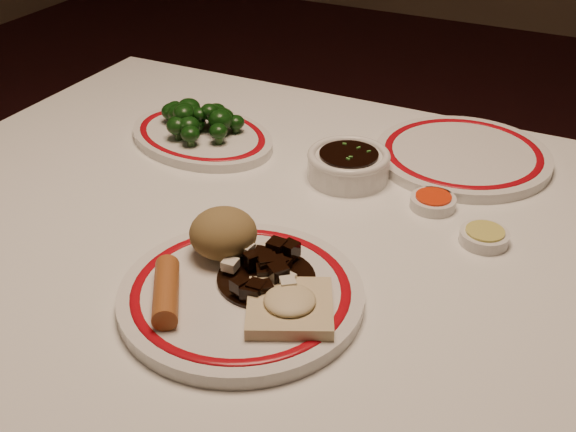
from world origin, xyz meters
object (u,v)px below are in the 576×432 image
Objects in this scene: broccoli_pile at (196,118)px; soy_bowl at (348,166)px; dining_table at (287,281)px; fried_wonton at (290,306)px; spring_roll at (166,291)px; stirfry_heap at (266,272)px; main_plate at (241,295)px; rice_mound at (223,233)px; broccoli_plate at (202,136)px.

soy_bowl is (0.27, -0.01, -0.02)m from broccoli_pile.
dining_table is 9.66× the size of fried_wonton.
fried_wonton is at bearing -14.87° from spring_roll.
stirfry_heap is at bearing -85.93° from soy_bowl.
soy_bowl is at bearing 102.00° from fried_wonton.
fried_wonton is (0.07, -0.01, 0.02)m from main_plate.
spring_roll is 0.89× the size of stirfry_heap.
soy_bowl is at bearing 90.70° from main_plate.
main_plate is at bearing -44.67° from rice_mound.
rice_mound is at bearing 52.28° from spring_roll.
broccoli_pile reaches higher than spring_roll.
stirfry_heap reaches higher than soy_bowl.
fried_wonton is at bearing -39.30° from stirfry_heap.
main_plate is 0.09m from spring_roll.
broccoli_pile is at bearing 134.59° from fried_wonton.
stirfry_heap is at bearing -72.97° from dining_table.
stirfry_heap reaches higher than spring_roll.
soy_bowl is (0.06, 0.38, -0.01)m from spring_roll.
dining_table is at bearing -34.83° from broccoli_plate.
broccoli_pile is at bearing 178.08° from soy_bowl.
rice_mound is 0.80× the size of spring_roll.
broccoli_pile is (-0.01, 0.00, 0.03)m from broccoli_plate.
stirfry_heap is 0.43m from broccoli_pile.
stirfry_heap is 0.42m from broccoli_plate.
dining_table is 9.93× the size of soy_bowl.
spring_roll is at bearing -138.56° from main_plate.
rice_mound is at bearing -53.06° from broccoli_plate.
dining_table is at bearing -97.61° from soy_bowl.
spring_roll is at bearing -161.87° from fried_wonton.
rice_mound is 0.28m from soy_bowl.
dining_table is 0.24m from fried_wonton.
main_plate is at bearing 169.62° from fried_wonton.
spring_roll is 0.34× the size of broccoli_plate.
fried_wonton is at bearing -62.62° from dining_table.
dining_table is 11.64× the size of spring_roll.
stirfry_heap is at bearing -47.23° from broccoli_plate.
broccoli_plate is at bearing 145.17° from dining_table.
broccoli_plate is (-0.21, 0.28, -0.04)m from rice_mound.
rice_mound is (-0.03, -0.12, 0.14)m from dining_table.
soy_bowl reaches higher than main_plate.
main_plate is 2.10× the size of broccoli_pile.
soy_bowl is at bearing 94.07° from stirfry_heap.
broccoli_pile reaches higher than main_plate.
soy_bowl is at bearing -1.92° from broccoli_pile.
main_plate is at bearing -81.45° from dining_table.
broccoli_pile is (-0.21, 0.39, 0.01)m from spring_roll.
rice_mound is at bearing -103.95° from dining_table.
fried_wonton reaches higher than dining_table.
dining_table is at bearing -33.91° from broccoli_pile.
rice_mound reaches higher than dining_table.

